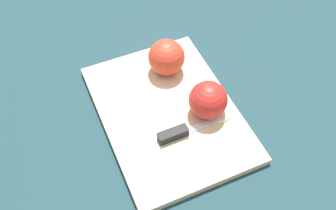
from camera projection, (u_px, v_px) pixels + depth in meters
ground_plane at (168, 115)px, 0.89m from camera, size 4.00×4.00×0.00m
cutting_board at (168, 113)px, 0.88m from camera, size 0.42×0.32×0.02m
apple_half_left at (166, 57)px, 0.92m from camera, size 0.09×0.09×0.09m
apple_half_right at (208, 100)px, 0.84m from camera, size 0.08×0.08×0.08m
knife at (177, 133)px, 0.83m from camera, size 0.03×0.16×0.02m
apple_slice at (219, 113)px, 0.87m from camera, size 0.05×0.05×0.01m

